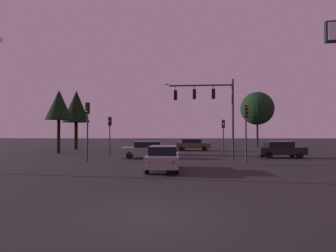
{
  "coord_description": "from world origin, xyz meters",
  "views": [
    {
      "loc": [
        0.64,
        -7.67,
        2.33
      ],
      "look_at": [
        0.24,
        17.6,
        2.95
      ],
      "focal_mm": 29.39,
      "sensor_mm": 36.0,
      "label": 1
    }
  ],
  "objects_px": {
    "car_crossing_left": "(280,149)",
    "car_crossing_right": "(146,149)",
    "traffic_light_corner_right": "(246,122)",
    "car_far_lane": "(193,144)",
    "traffic_light_median": "(110,128)",
    "tree_center_horizon": "(76,107)",
    "tree_behind_sign": "(257,108)",
    "tree_left_far": "(59,105)",
    "car_nearside_lane": "(163,158)",
    "traffic_light_corner_left": "(223,130)",
    "traffic_light_far_side": "(87,120)",
    "traffic_signal_mast_arm": "(211,103)"
  },
  "relations": [
    {
      "from": "car_crossing_left",
      "to": "car_crossing_right",
      "type": "height_order",
      "value": "same"
    },
    {
      "from": "traffic_signal_mast_arm",
      "to": "traffic_light_far_side",
      "type": "xyz_separation_m",
      "value": [
        -10.24,
        -2.66,
        -1.66
      ]
    },
    {
      "from": "traffic_light_median",
      "to": "tree_center_horizon",
      "type": "relative_size",
      "value": 0.47
    },
    {
      "from": "tree_left_far",
      "to": "tree_behind_sign",
      "type": "bearing_deg",
      "value": 28.62
    },
    {
      "from": "car_crossing_left",
      "to": "car_far_lane",
      "type": "relative_size",
      "value": 0.91
    },
    {
      "from": "traffic_light_far_side",
      "to": "tree_behind_sign",
      "type": "xyz_separation_m",
      "value": [
        20.92,
        23.85,
        3.01
      ]
    },
    {
      "from": "traffic_light_far_side",
      "to": "car_crossing_right",
      "type": "xyz_separation_m",
      "value": [
        4.39,
        3.27,
        -2.55
      ]
    },
    {
      "from": "tree_left_far",
      "to": "traffic_light_corner_left",
      "type": "bearing_deg",
      "value": -3.57
    },
    {
      "from": "car_crossing_left",
      "to": "car_far_lane",
      "type": "xyz_separation_m",
      "value": [
        -7.28,
        10.46,
        0.0
      ]
    },
    {
      "from": "traffic_signal_mast_arm",
      "to": "tree_behind_sign",
      "type": "xyz_separation_m",
      "value": [
        10.68,
        21.19,
        1.35
      ]
    },
    {
      "from": "car_crossing_left",
      "to": "car_crossing_right",
      "type": "relative_size",
      "value": 0.99
    },
    {
      "from": "traffic_light_median",
      "to": "car_crossing_right",
      "type": "height_order",
      "value": "traffic_light_median"
    },
    {
      "from": "traffic_light_corner_left",
      "to": "traffic_light_far_side",
      "type": "relative_size",
      "value": 0.79
    },
    {
      "from": "car_far_lane",
      "to": "car_crossing_right",
      "type": "bearing_deg",
      "value": -115.2
    },
    {
      "from": "traffic_light_median",
      "to": "tree_center_horizon",
      "type": "bearing_deg",
      "value": 124.28
    },
    {
      "from": "traffic_light_median",
      "to": "tree_behind_sign",
      "type": "distance_m",
      "value": 27.32
    },
    {
      "from": "traffic_light_corner_right",
      "to": "car_crossing_left",
      "type": "xyz_separation_m",
      "value": [
        4.51,
        5.1,
        -2.3
      ]
    },
    {
      "from": "traffic_light_median",
      "to": "tree_behind_sign",
      "type": "relative_size",
      "value": 0.43
    },
    {
      "from": "traffic_light_far_side",
      "to": "traffic_light_corner_right",
      "type": "bearing_deg",
      "value": -6.08
    },
    {
      "from": "traffic_light_corner_right",
      "to": "traffic_light_far_side",
      "type": "relative_size",
      "value": 0.92
    },
    {
      "from": "traffic_light_median",
      "to": "tree_center_horizon",
      "type": "distance_m",
      "value": 13.18
    },
    {
      "from": "car_crossing_left",
      "to": "tree_behind_sign",
      "type": "height_order",
      "value": "tree_behind_sign"
    },
    {
      "from": "car_nearside_lane",
      "to": "car_crossing_left",
      "type": "distance_m",
      "value": 13.72
    },
    {
      "from": "traffic_signal_mast_arm",
      "to": "car_crossing_left",
      "type": "bearing_deg",
      "value": 9.71
    },
    {
      "from": "traffic_signal_mast_arm",
      "to": "traffic_light_median",
      "type": "distance_m",
      "value": 10.7
    },
    {
      "from": "tree_behind_sign",
      "to": "tree_left_far",
      "type": "bearing_deg",
      "value": -151.38
    },
    {
      "from": "traffic_light_corner_left",
      "to": "tree_left_far",
      "type": "xyz_separation_m",
      "value": [
        -18.46,
        1.15,
        2.8
      ]
    },
    {
      "from": "traffic_light_far_side",
      "to": "car_crossing_left",
      "type": "xyz_separation_m",
      "value": [
        16.83,
        3.79,
        -2.56
      ]
    },
    {
      "from": "tree_left_far",
      "to": "car_crossing_left",
      "type": "bearing_deg",
      "value": -13.04
    },
    {
      "from": "tree_behind_sign",
      "to": "tree_left_far",
      "type": "relative_size",
      "value": 1.26
    },
    {
      "from": "traffic_light_corner_right",
      "to": "tree_center_horizon",
      "type": "bearing_deg",
      "value": 136.65
    },
    {
      "from": "traffic_light_corner_left",
      "to": "car_nearside_lane",
      "type": "distance_m",
      "value": 14.4
    },
    {
      "from": "tree_left_far",
      "to": "car_nearside_lane",
      "type": "bearing_deg",
      "value": -48.67
    },
    {
      "from": "car_nearside_lane",
      "to": "tree_left_far",
      "type": "bearing_deg",
      "value": 131.33
    },
    {
      "from": "traffic_light_far_side",
      "to": "car_crossing_left",
      "type": "height_order",
      "value": "traffic_light_far_side"
    },
    {
      "from": "traffic_light_corner_left",
      "to": "car_far_lane",
      "type": "distance_m",
      "value": 7.14
    },
    {
      "from": "car_crossing_left",
      "to": "car_crossing_right",
      "type": "bearing_deg",
      "value": -177.64
    },
    {
      "from": "traffic_light_corner_right",
      "to": "car_crossing_right",
      "type": "height_order",
      "value": "traffic_light_corner_right"
    },
    {
      "from": "traffic_signal_mast_arm",
      "to": "tree_center_horizon",
      "type": "distance_m",
      "value": 22.16
    },
    {
      "from": "traffic_signal_mast_arm",
      "to": "tree_behind_sign",
      "type": "distance_m",
      "value": 23.77
    },
    {
      "from": "traffic_light_corner_right",
      "to": "car_crossing_left",
      "type": "height_order",
      "value": "traffic_light_corner_right"
    },
    {
      "from": "tree_left_far",
      "to": "car_far_lane",
      "type": "bearing_deg",
      "value": 18.19
    },
    {
      "from": "traffic_light_corner_right",
      "to": "car_far_lane",
      "type": "bearing_deg",
      "value": 100.08
    },
    {
      "from": "car_crossing_left",
      "to": "car_nearside_lane",
      "type": "bearing_deg",
      "value": -140.35
    },
    {
      "from": "car_far_lane",
      "to": "tree_behind_sign",
      "type": "height_order",
      "value": "tree_behind_sign"
    },
    {
      "from": "traffic_signal_mast_arm",
      "to": "car_crossing_right",
      "type": "height_order",
      "value": "traffic_signal_mast_arm"
    },
    {
      "from": "traffic_light_corner_right",
      "to": "traffic_light_far_side",
      "type": "xyz_separation_m",
      "value": [
        -12.32,
        1.31,
        0.25
      ]
    },
    {
      "from": "traffic_light_corner_left",
      "to": "car_crossing_right",
      "type": "relative_size",
      "value": 0.85
    },
    {
      "from": "traffic_light_median",
      "to": "car_crossing_left",
      "type": "relative_size",
      "value": 0.9
    },
    {
      "from": "tree_left_far",
      "to": "traffic_light_corner_right",
      "type": "bearing_deg",
      "value": -29.47
    }
  ]
}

